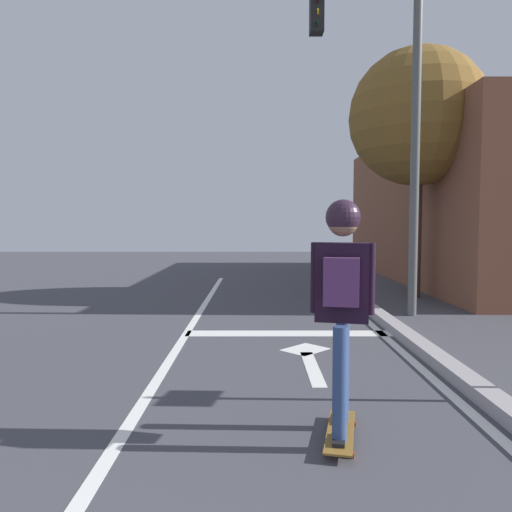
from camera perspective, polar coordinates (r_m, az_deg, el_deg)
lane_line_center at (r=5.52m, az=-11.66°, el=-14.16°), size 0.12×20.00×0.01m
lane_line_curbside at (r=5.75m, az=20.13°, el=-13.59°), size 0.12×20.00×0.01m
stop_bar at (r=7.72m, az=3.70°, el=-8.88°), size 3.15×0.40×0.01m
lane_arrow_stem at (r=5.99m, az=6.41°, el=-12.66°), size 0.16×1.40×0.01m
lane_arrow_head at (r=6.80m, az=5.59°, el=-10.64°), size 0.71×0.71×0.01m
curb_strip at (r=5.82m, az=22.52°, el=-12.74°), size 0.24×24.00×0.14m
skateboard at (r=4.18m, az=9.61°, el=-19.30°), size 0.39×0.88×0.08m
skater at (r=3.86m, az=9.79°, el=-3.06°), size 0.49×0.65×1.80m
traffic_signal_mast at (r=9.55m, az=13.76°, el=17.52°), size 3.67×0.34×5.98m
roadside_tree at (r=12.10m, az=18.02°, el=14.87°), size 3.07×3.07×5.61m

